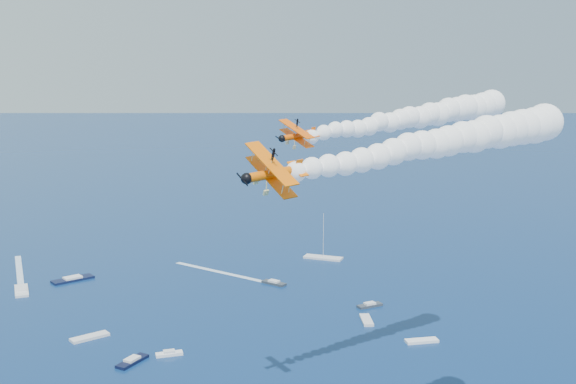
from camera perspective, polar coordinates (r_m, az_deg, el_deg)
biplane_lead at (r=123.14m, az=0.80°, el=4.49°), size 8.53×10.31×8.06m
biplane_trail at (r=84.47m, az=-1.17°, el=1.47°), size 9.54×11.77×9.80m
smoke_trail_lead at (r=139.86m, az=9.71°, el=5.85°), size 53.05×13.85×9.76m
smoke_trail_trail at (r=100.66m, az=11.67°, el=3.82°), size 53.16×15.86×9.76m
spectator_boats at (r=191.80m, az=-16.98°, el=-11.08°), size 218.14×153.64×0.70m
boat_wakes at (r=247.47m, az=-13.38°, el=-6.14°), size 63.47×81.32×0.04m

